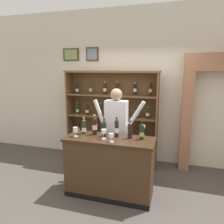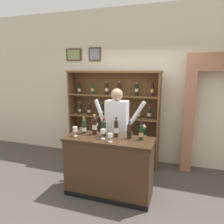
{
  "view_description": "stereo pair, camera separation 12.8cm",
  "coord_description": "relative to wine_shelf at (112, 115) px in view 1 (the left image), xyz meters",
  "views": [
    {
      "loc": [
        0.86,
        -3.08,
        2.05
      ],
      "look_at": [
        -0.14,
        0.26,
        1.34
      ],
      "focal_mm": 34.27,
      "sensor_mm": 36.0,
      "label": 1
    },
    {
      "loc": [
        0.98,
        -3.04,
        2.05
      ],
      "look_at": [
        -0.14,
        0.26,
        1.34
      ],
      "focal_mm": 34.27,
      "sensor_mm": 36.0,
      "label": 2
    }
  ],
  "objects": [
    {
      "name": "tasting_bottle_grappa",
      "position": [
        0.05,
        -1.14,
        0.08
      ],
      "size": [
        0.08,
        0.08,
        0.34
      ],
      "color": "black",
      "rests_on": "tasting_counter"
    },
    {
      "name": "back_wall",
      "position": [
        0.44,
        0.37,
        0.61
      ],
      "size": [
        12.0,
        0.19,
        3.33
      ],
      "color": "beige",
      "rests_on": "ground"
    },
    {
      "name": "wine_glass_spare",
      "position": [
        0.42,
        -1.41,
        0.01
      ],
      "size": [
        0.07,
        0.07,
        0.13
      ],
      "color": "silver",
      "rests_on": "tasting_counter"
    },
    {
      "name": "tasting_bottle_brunello",
      "position": [
        0.43,
        -1.15,
        0.06
      ],
      "size": [
        0.07,
        0.07,
        0.32
      ],
      "color": "black",
      "rests_on": "tasting_counter"
    },
    {
      "name": "tasting_bottle_chianti",
      "position": [
        0.65,
        -1.16,
        0.04
      ],
      "size": [
        0.07,
        0.07,
        0.29
      ],
      "color": "black",
      "rests_on": "tasting_counter"
    },
    {
      "name": "wine_glass_center",
      "position": [
        -0.22,
        -1.32,
        0.03
      ],
      "size": [
        0.07,
        0.07,
        0.16
      ],
      "color": "silver",
      "rests_on": "tasting_counter"
    },
    {
      "name": "ground_plane",
      "position": [
        0.44,
        -1.25,
        -1.07
      ],
      "size": [
        14.0,
        14.0,
        0.02
      ],
      "primitive_type": "cube",
      "color": "#47423D"
    },
    {
      "name": "tasting_bottle_vin_santo",
      "position": [
        -0.15,
        -1.14,
        0.04
      ],
      "size": [
        0.07,
        0.07,
        0.28
      ],
      "color": "#19381E",
      "rests_on": "tasting_counter"
    },
    {
      "name": "wine_shelf",
      "position": [
        0.0,
        0.0,
        0.0
      ],
      "size": [
        2.0,
        0.36,
        2.01
      ],
      "color": "brown",
      "rests_on": "ground"
    },
    {
      "name": "tasting_counter",
      "position": [
        0.34,
        -1.25,
        -0.57
      ],
      "size": [
        1.42,
        0.56,
        0.97
      ],
      "color": "#422B19",
      "rests_on": "ground"
    },
    {
      "name": "wine_glass_right",
      "position": [
        0.26,
        -1.31,
        0.03
      ],
      "size": [
        0.07,
        0.07,
        0.15
      ],
      "color": "silver",
      "rests_on": "tasting_counter"
    },
    {
      "name": "tasting_bottle_riserva",
      "position": [
        0.23,
        -1.18,
        0.05
      ],
      "size": [
        0.07,
        0.07,
        0.3
      ],
      "color": "black",
      "rests_on": "tasting_counter"
    },
    {
      "name": "shopkeeper",
      "position": [
        0.29,
        -0.68,
        -0.0
      ],
      "size": [
        0.99,
        0.22,
        1.71
      ],
      "color": "#2D3347",
      "rests_on": "ground"
    },
    {
      "name": "tasting_bottle_bianco",
      "position": [
        0.83,
        -1.16,
        0.04
      ],
      "size": [
        0.07,
        0.07,
        0.28
      ],
      "color": "black",
      "rests_on": "tasting_counter"
    }
  ]
}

